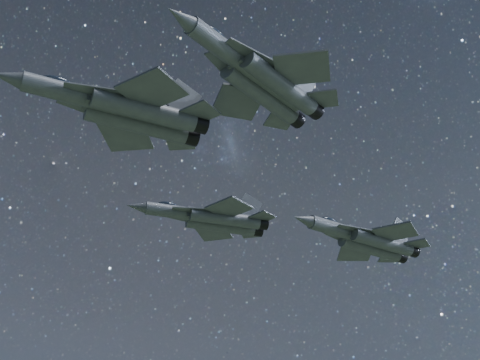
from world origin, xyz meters
TOP-DOWN VIEW (x-y plane):
  - jet_lead at (-13.99, -5.62)m, footprint 19.55×13.68m
  - jet_left at (3.93, 10.94)m, footprint 17.69×12.04m
  - jet_right at (-4.53, -12.90)m, footprint 19.02×12.79m
  - jet_slot at (21.59, 3.85)m, footprint 18.68×13.32m

SIDE VIEW (x-z plane):
  - jet_slot at x=21.59m, z-range 156.10..160.87m
  - jet_lead at x=-13.99m, z-range 156.28..161.21m
  - jet_left at x=3.93m, z-range 157.64..162.09m
  - jet_right at x=-4.53m, z-range 158.73..163.53m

